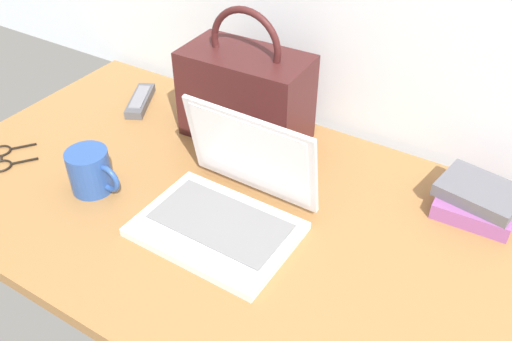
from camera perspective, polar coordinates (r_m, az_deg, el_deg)
desk at (r=1.10m, az=1.89°, el=-6.26°), size 1.60×0.76×0.03m
laptop at (r=1.07m, az=-2.99°, el=-3.46°), size 0.31×0.27×0.22m
coffee_mug at (r=1.20m, az=-17.22°, el=-0.03°), size 0.13×0.09×0.10m
remote_control_far at (r=1.50m, az=-12.24°, el=7.31°), size 0.11×0.16×0.02m
eyeglasses at (r=1.40m, az=-25.37°, el=1.23°), size 0.13×0.14×0.01m
handbag at (r=1.29m, az=-1.08°, el=8.14°), size 0.31×0.17×0.33m
book_stack at (r=1.20m, az=22.54°, el=-2.80°), size 0.17×0.15×0.06m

